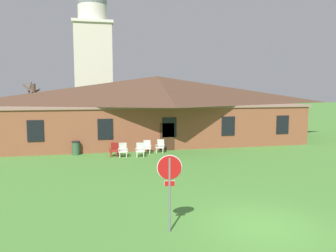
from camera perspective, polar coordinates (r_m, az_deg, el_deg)
The scene contains 11 objects.
ground_plane at distance 11.90m, azimuth 16.51°, elevation -16.55°, with size 200.00×200.00×0.00m, color #477F33.
brick_building at distance 29.56m, azimuth -1.93°, elevation 3.16°, with size 24.87×10.40×5.84m.
dome_tower at distance 45.78m, azimuth -12.89°, elevation 11.37°, with size 5.18×5.18×19.20m.
stop_sign at distance 10.49m, azimuth 0.27°, elevation -9.06°, with size 0.80×0.15×2.53m.
lawn_chair_by_porch at distance 23.02m, azimuth -9.37°, elevation -4.01°, with size 0.71×0.76×0.96m.
lawn_chair_near_door at distance 22.72m, azimuth -7.88°, elevation -4.12°, with size 0.67×0.70×0.96m.
lawn_chair_left_end at distance 22.68m, azimuth -4.89°, elevation -4.10°, with size 0.69×0.72×0.96m.
lawn_chair_middle at distance 23.77m, azimuth -3.72°, elevation -3.61°, with size 0.73×0.77×0.96m.
lawn_chair_right_end at distance 24.12m, azimuth -1.33°, elevation -3.46°, with size 0.76×0.82×0.96m.
bare_tree_beside_building at distance 31.97m, azimuth -22.35°, elevation 2.78°, with size 1.71×1.60×5.34m.
trash_bin at distance 24.10m, azimuth -15.78°, elevation -3.71°, with size 0.56×0.56×0.98m.
Camera 1 is at (-5.45, -9.55, 4.56)m, focal length 34.88 mm.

